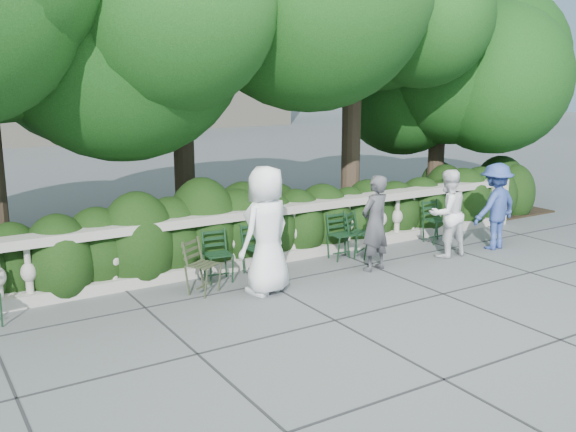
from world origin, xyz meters
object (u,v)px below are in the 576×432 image
chair_d (368,258)px  person_woman_grey (375,223)px  chair_f (346,261)px  person_businessman (266,230)px  person_casual_man (447,213)px  chair_e (441,244)px  chair_b (262,276)px  person_older_blue (495,206)px  chair_c (222,284)px  chair_weathered (212,295)px

chair_d → person_woman_grey: size_ratio=0.52×
chair_f → person_businessman: size_ratio=0.44×
chair_f → person_casual_man: size_ratio=0.53×
chair_e → person_businessman: (-4.27, -0.65, 0.96)m
chair_b → person_woman_grey: 2.06m
chair_f → person_businessman: person_businessman is taller
chair_e → person_older_blue: person_older_blue is taller
chair_e → person_older_blue: size_ratio=0.52×
chair_b → person_businessman: size_ratio=0.44×
chair_e → chair_c: bearing=-178.5°
chair_weathered → chair_d: bearing=-24.4°
chair_f → person_older_blue: person_older_blue is taller
chair_d → chair_weathered: bearing=155.6°
chair_c → chair_d: size_ratio=1.00×
chair_e → chair_weathered: bearing=-174.3°
chair_b → chair_f: size_ratio=1.00×
chair_weathered → person_businessman: bearing=-53.2°
chair_d → chair_weathered: size_ratio=1.00×
chair_f → chair_e: bearing=1.8°
chair_e → chair_f: bearing=-179.0°
chair_d → chair_weathered: 3.24m
chair_b → chair_weathered: (-1.10, -0.40, 0.00)m
chair_e → person_woman_grey: size_ratio=0.52×
chair_c → person_older_blue: person_older_blue is taller
person_older_blue → chair_e: bearing=-55.1°
chair_c → person_businessman: 1.26m
chair_c → chair_f: bearing=7.0°
chair_f → person_casual_man: (1.72, -0.68, 0.79)m
person_older_blue → chair_c: bearing=-13.0°
chair_weathered → person_older_blue: 5.71m
chair_b → person_woman_grey: size_ratio=0.52×
chair_weathered → chair_e: bearing=-26.3°
chair_e → person_casual_man: person_casual_man is taller
chair_b → chair_f: (1.68, -0.04, 0.00)m
chair_weathered → person_older_blue: (5.64, -0.42, 0.81)m
chair_d → chair_f: 0.46m
chair_f → person_older_blue: size_ratio=0.52×
chair_c → person_woman_grey: size_ratio=0.52×
chair_e → chair_d: bearing=-177.7°
chair_c → chair_f: (2.43, -0.01, 0.00)m
chair_b → chair_weathered: size_ratio=1.00×
chair_c → chair_b: bearing=9.2°
chair_e → chair_weathered: size_ratio=1.00×
chair_weathered → chair_b: bearing=-9.9°
chair_c → chair_e: same height
person_casual_man → chair_d: bearing=-22.8°
chair_weathered → person_businessman: size_ratio=0.44×
person_older_blue → person_businessman: bearing=-5.6°
chair_b → person_woman_grey: bearing=-23.7°
chair_c → chair_weathered: same height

